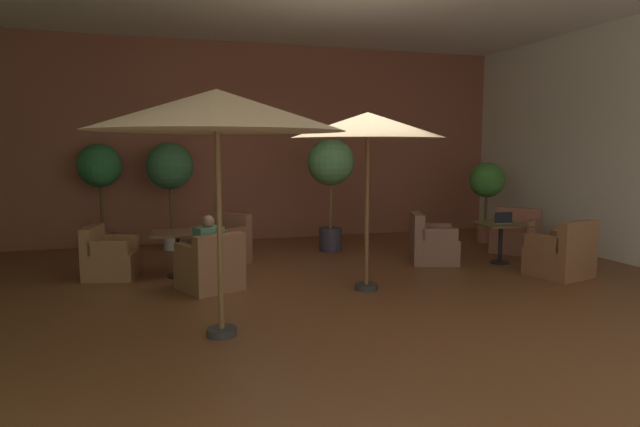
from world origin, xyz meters
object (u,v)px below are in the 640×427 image
at_px(open_laptop, 502,220).
at_px(armchair_front_left_east, 431,244).
at_px(cafe_table_front_right, 178,241).
at_px(patio_umbrella_tall_red, 217,111).
at_px(armchair_front_left_north, 516,236).
at_px(armchair_front_right_east, 211,268).
at_px(armchair_front_right_south, 222,246).
at_px(potted_tree_left_corner, 100,173).
at_px(potted_tree_right_corner, 331,170).
at_px(iced_drink_cup, 498,219).
at_px(patio_umbrella_center_beige, 368,126).
at_px(potted_tree_mid_right, 170,170).
at_px(cafe_table_front_left, 501,230).
at_px(patron_blue_shirt, 209,240).
at_px(armchair_front_right_north, 110,258).
at_px(armchair_front_left_south, 562,256).
at_px(potted_tree_mid_left, 487,185).

bearing_deg(open_laptop, armchair_front_left_east, 159.53).
xyz_separation_m(cafe_table_front_right, patio_umbrella_tall_red, (0.30, -2.89, 1.78)).
xyz_separation_m(armchair_front_left_north, armchair_front_right_east, (-5.84, -1.08, 0.00)).
xyz_separation_m(armchair_front_right_south, potted_tree_left_corner, (-2.03, 1.98, 1.18)).
bearing_deg(potted_tree_right_corner, iced_drink_cup, -37.54).
xyz_separation_m(patio_umbrella_center_beige, potted_tree_mid_right, (-2.47, 3.95, -0.70)).
height_order(armchair_front_right_south, potted_tree_right_corner, potted_tree_right_corner).
bearing_deg(potted_tree_right_corner, armchair_front_right_east, -138.12).
bearing_deg(cafe_table_front_left, potted_tree_mid_right, 150.84).
distance_m(potted_tree_mid_right, iced_drink_cup, 6.12).
bearing_deg(potted_tree_mid_right, potted_tree_left_corner, 165.51).
relative_size(armchair_front_left_north, patron_blue_shirt, 1.78).
distance_m(cafe_table_front_left, armchair_front_left_east, 1.20).
distance_m(armchair_front_right_north, patio_umbrella_center_beige, 4.38).
relative_size(armchair_front_right_east, potted_tree_mid_right, 0.47).
bearing_deg(patio_umbrella_tall_red, cafe_table_front_right, 95.89).
bearing_deg(armchair_front_right_south, patio_umbrella_center_beige, -53.22).
bearing_deg(armchair_front_right_north, armchair_front_left_south, -16.83).
relative_size(armchair_front_left_north, armchair_front_right_east, 1.10).
bearing_deg(patron_blue_shirt, armchair_front_right_south, 76.96).
xyz_separation_m(armchair_front_left_east, cafe_table_front_right, (-4.24, 0.23, 0.24)).
bearing_deg(iced_drink_cup, potted_tree_left_corner, 153.90).
height_order(armchair_front_left_south, cafe_table_front_right, armchair_front_left_south).
height_order(armchair_front_right_east, iced_drink_cup, armchair_front_right_east).
xyz_separation_m(armchair_front_right_south, potted_tree_mid_left, (5.58, 0.58, 0.90)).
height_order(patron_blue_shirt, open_laptop, patron_blue_shirt).
relative_size(armchair_front_left_east, cafe_table_front_right, 1.20).
xyz_separation_m(armchair_front_left_south, patio_umbrella_center_beige, (-3.16, 0.18, 1.93)).
bearing_deg(armchair_front_left_north, patio_umbrella_center_beige, -155.33).
distance_m(cafe_table_front_left, armchair_front_left_north, 1.20).
bearing_deg(armchair_front_left_east, patio_umbrella_center_beige, -142.35).
height_order(potted_tree_left_corner, iced_drink_cup, potted_tree_left_corner).
bearing_deg(patron_blue_shirt, cafe_table_front_left, 3.29).
distance_m(armchair_front_right_east, open_laptop, 4.98).
xyz_separation_m(armchair_front_left_north, armchair_front_left_east, (-2.00, -0.37, 0.01)).
bearing_deg(armchair_front_left_north, potted_tree_right_corner, 160.60).
relative_size(armchair_front_right_north, potted_tree_right_corner, 0.40).
bearing_deg(armchair_front_left_south, armchair_front_right_north, 163.17).
distance_m(cafe_table_front_left, patio_umbrella_center_beige, 3.47).
height_order(cafe_table_front_right, patio_umbrella_tall_red, patio_umbrella_tall_red).
distance_m(patio_umbrella_tall_red, patron_blue_shirt, 2.58).
distance_m(potted_tree_left_corner, iced_drink_cup, 7.39).
relative_size(armchair_front_right_south, potted_tree_mid_right, 0.53).
bearing_deg(armchair_front_right_east, cafe_table_front_right, 112.57).
relative_size(armchair_front_right_east, patio_umbrella_tall_red, 0.38).
xyz_separation_m(patron_blue_shirt, iced_drink_cup, (4.95, 0.36, 0.06)).
height_order(armchair_front_right_east, patio_umbrella_center_beige, patio_umbrella_center_beige).
relative_size(cafe_table_front_left, potted_tree_right_corner, 0.39).
bearing_deg(patron_blue_shirt, potted_tree_left_corner, 114.75).
bearing_deg(armchair_front_left_south, armchair_front_right_south, 153.08).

